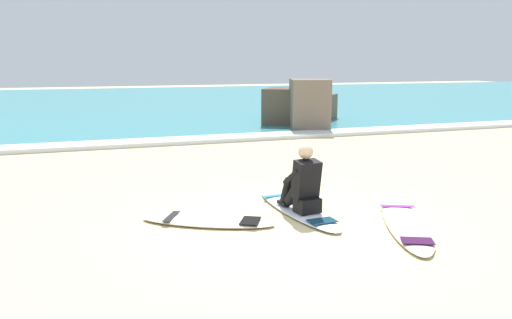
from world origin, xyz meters
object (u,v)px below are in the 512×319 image
surfer_seated (303,185)px  surfboard_spare_far (405,223)px  surfboard_main (297,209)px  surfboard_spare_near (208,221)px

surfer_seated → surfboard_spare_far: size_ratio=0.40×
surfboard_main → surfboard_spare_far: same height
surfboard_main → surfboard_spare_far: size_ratio=0.98×
surfboard_main → surfer_seated: bearing=-89.0°
surfboard_spare_near → surfboard_spare_far: bearing=-21.2°
surfboard_spare_far → surfboard_spare_near: bearing=158.8°
surfer_seated → surfboard_spare_far: (1.08, -0.88, -0.40)m
surfer_seated → surfboard_spare_near: (-1.35, 0.07, -0.40)m
surfboard_spare_near → surfboard_spare_far: 2.61m
surfboard_main → surfboard_spare_near: bearing=-174.4°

